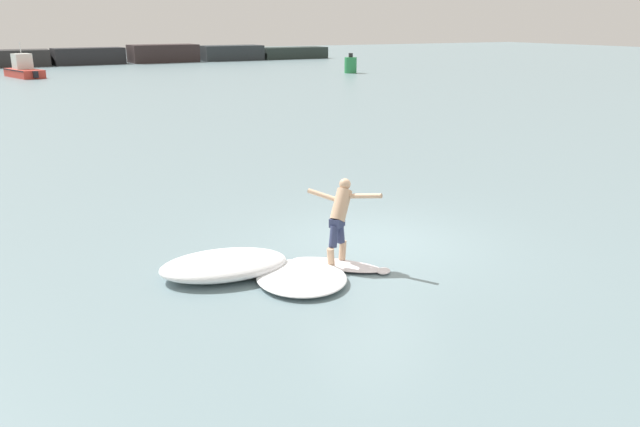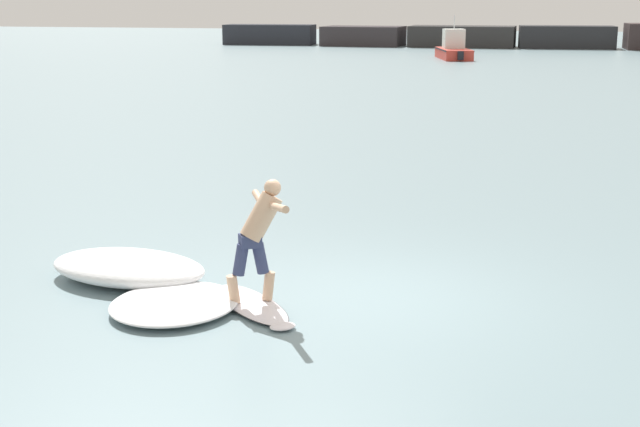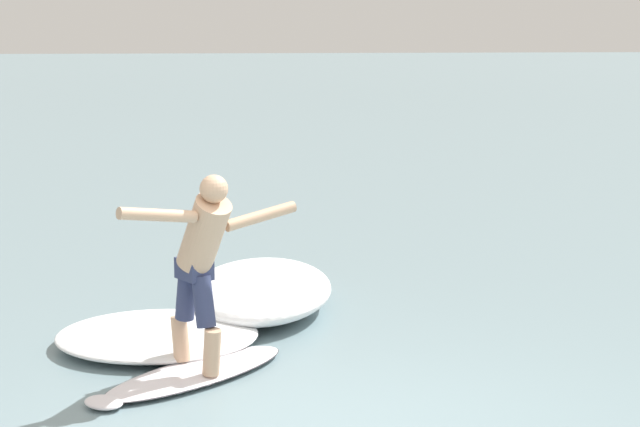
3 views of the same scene
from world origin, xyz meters
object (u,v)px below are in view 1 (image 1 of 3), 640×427
(surfboard, at_px, (338,265))
(fishing_boat_near_jetty, at_px, (23,70))
(surfer, at_px, (340,214))
(channel_marker_buoy, at_px, (351,65))

(surfboard, xyz_separation_m, fishing_boat_near_jetty, (-2.45, 48.26, 0.54))
(surfer, relative_size, channel_marker_buoy, 0.90)
(surfer, relative_size, fishing_boat_near_jetty, 0.27)
(surfer, xyz_separation_m, fishing_boat_near_jetty, (-2.53, 48.17, -0.41))
(surfer, bearing_deg, fishing_boat_near_jetty, 93.00)
(surfboard, height_order, channel_marker_buoy, channel_marker_buoy)
(surfer, distance_m, fishing_boat_near_jetty, 48.24)
(surfboard, relative_size, channel_marker_buoy, 0.99)
(surfboard, bearing_deg, surfer, 48.49)
(surfer, bearing_deg, surfboard, -131.51)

